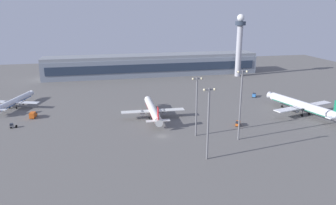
{
  "coord_description": "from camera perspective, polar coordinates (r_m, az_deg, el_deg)",
  "views": [
    {
      "loc": [
        -24.8,
        -126.25,
        52.38
      ],
      "look_at": [
        10.35,
        35.89,
        4.0
      ],
      "focal_mm": 34.99,
      "sensor_mm": 36.0,
      "label": 1
    }
  ],
  "objects": [
    {
      "name": "maintenance_van",
      "position": [
        153.83,
        12.09,
        -3.56
      ],
      "size": [
        3.69,
        4.57,
        2.25
      ],
      "rotation": [
        0.0,
        0.0,
        2.65
      ],
      "color": "#D85919",
      "rests_on": "ground"
    },
    {
      "name": "airplane_far_stand",
      "position": [
        160.39,
        -2.65,
        -1.37
      ],
      "size": [
        30.99,
        39.85,
        10.23
      ],
      "rotation": [
        0.0,
        0.0,
        -0.03
      ],
      "color": "silver",
      "rests_on": "ground"
    },
    {
      "name": "apron_light_west",
      "position": [
        133.43,
        12.53,
        0.2
      ],
      "size": [
        4.8,
        0.9,
        28.95
      ],
      "color": "slate",
      "rests_on": "ground"
    },
    {
      "name": "cargo_loader",
      "position": [
        205.19,
        14.76,
        1.26
      ],
      "size": [
        3.8,
        4.56,
        2.25
      ],
      "rotation": [
        0.0,
        0.0,
        5.75
      ],
      "color": "#3372BF",
      "rests_on": "ground"
    },
    {
      "name": "ground_plane",
      "position": [
        138.92,
        -1.04,
        -5.9
      ],
      "size": [
        416.0,
        416.0,
        0.0
      ],
      "primitive_type": "plane",
      "color": "#605E5B"
    },
    {
      "name": "control_tower",
      "position": [
        261.85,
        12.33,
        10.36
      ],
      "size": [
        8.0,
        8.0,
        47.54
      ],
      "color": "#A8A8B2",
      "rests_on": "ground"
    },
    {
      "name": "airplane_taxiway_distant",
      "position": [
        194.86,
        -25.23,
        0.14
      ],
      "size": [
        27.57,
        35.04,
        9.26
      ],
      "rotation": [
        0.0,
        0.0,
        -0.33
      ],
      "color": "silver",
      "rests_on": "ground"
    },
    {
      "name": "apron_light_central",
      "position": [
        114.33,
        7.03,
        -2.97
      ],
      "size": [
        4.8,
        0.9,
        26.26
      ],
      "color": "slate",
      "rests_on": "ground"
    },
    {
      "name": "pushback_tug",
      "position": [
        163.79,
        -25.53,
        -3.66
      ],
      "size": [
        3.3,
        2.23,
        2.05
      ],
      "rotation": [
        0.0,
        0.0,
        1.72
      ],
      "color": "gray",
      "rests_on": "ground"
    },
    {
      "name": "apron_light_east",
      "position": [
        135.28,
        5.0,
        -0.08
      ],
      "size": [
        4.8,
        0.9,
        25.27
      ],
      "color": "slate",
      "rests_on": "ground"
    },
    {
      "name": "airplane_terminal_side",
      "position": [
        178.5,
        22.44,
        -0.56
      ],
      "size": [
        36.17,
        46.11,
        11.99
      ],
      "rotation": [
        0.0,
        0.0,
        0.26
      ],
      "color": "white",
      "rests_on": "ground"
    },
    {
      "name": "catering_truck",
      "position": [
        174.09,
        -22.44,
        -1.98
      ],
      "size": [
        3.01,
        5.89,
        3.05
      ],
      "rotation": [
        0.0,
        0.0,
        6.16
      ],
      "color": "#D85919",
      "rests_on": "ground"
    },
    {
      "name": "terminal_building",
      "position": [
        263.2,
        -2.69,
        6.55
      ],
      "size": [
        168.11,
        22.4,
        16.4
      ],
      "color": "gray",
      "rests_on": "ground"
    }
  ]
}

